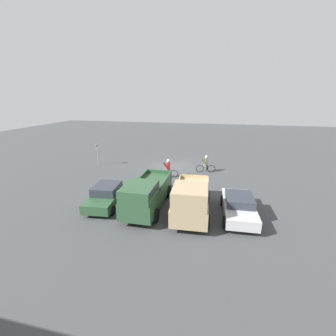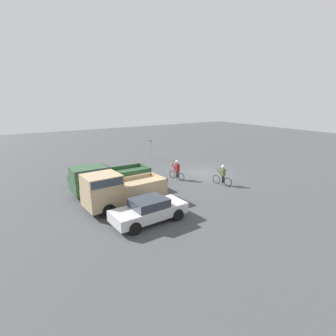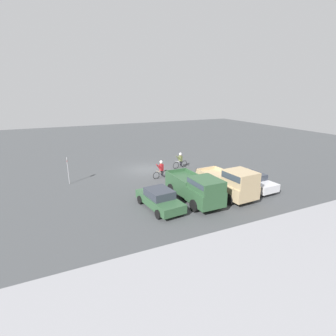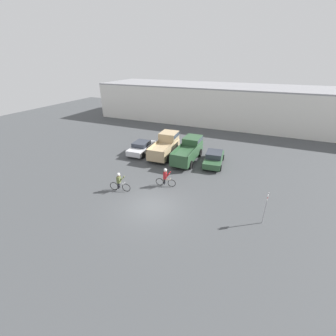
% 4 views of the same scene
% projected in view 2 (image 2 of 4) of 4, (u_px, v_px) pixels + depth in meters
% --- Properties ---
extents(ground_plane, '(80.00, 80.00, 0.00)m').
position_uv_depth(ground_plane, '(203.00, 173.00, 24.30)').
color(ground_plane, '#424447').
extents(sedan_0, '(2.08, 4.37, 1.36)m').
position_uv_depth(sedan_0, '(149.00, 210.00, 14.60)').
color(sedan_0, silver).
rests_on(sedan_0, ground_plane).
extents(pickup_truck_0, '(2.45, 5.30, 2.33)m').
position_uv_depth(pickup_truck_0, '(118.00, 189.00, 16.37)').
color(pickup_truck_0, tan).
rests_on(pickup_truck_0, ground_plane).
extents(pickup_truck_1, '(2.15, 5.59, 2.16)m').
position_uv_depth(pickup_truck_1, '(106.00, 178.00, 18.80)').
color(pickup_truck_1, '#2D5133').
rests_on(pickup_truck_1, ground_plane).
extents(sedan_1, '(2.20, 4.35, 1.38)m').
position_uv_depth(sedan_1, '(97.00, 175.00, 21.29)').
color(sedan_1, '#2D5133').
rests_on(sedan_1, ground_plane).
extents(cyclist_0, '(1.74, 0.53, 1.69)m').
position_uv_depth(cyclist_0, '(177.00, 169.00, 22.14)').
color(cyclist_0, black).
rests_on(cyclist_0, ground_plane).
extents(cyclist_1, '(1.80, 0.53, 1.66)m').
position_uv_depth(cyclist_1, '(223.00, 175.00, 20.73)').
color(cyclist_1, black).
rests_on(cyclist_1, ground_plane).
extents(fire_lane_sign, '(0.08, 0.30, 2.40)m').
position_uv_depth(fire_lane_sign, '(150.00, 146.00, 29.43)').
color(fire_lane_sign, '#9E9EA3').
rests_on(fire_lane_sign, ground_plane).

